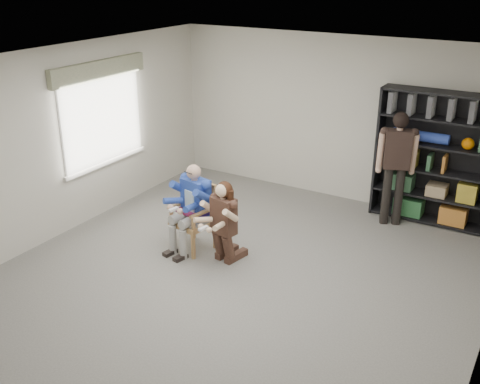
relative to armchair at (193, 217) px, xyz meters
The scene contains 8 objects.
room_shell 1.46m from the armchair, 31.17° to the right, with size 6.00×7.00×2.80m, color beige, non-canonical shape.
floor 1.25m from the armchair, 31.17° to the right, with size 6.00×7.00×0.01m, color #625F5B.
window_left 2.30m from the armchair, 168.38° to the left, with size 0.16×2.00×1.75m, color white, non-canonical shape.
armchair is the anchor object (origin of this frame).
seated_man 0.15m from the armchair, behind, with size 0.56×0.77×1.29m, color navy, non-canonical shape.
kneeling_woman 0.60m from the armchair, 11.69° to the right, with size 0.50×0.79×1.18m, color #38261D, non-canonical shape.
bookshelf 3.84m from the armchair, 44.99° to the left, with size 1.80×0.38×2.10m, color black, non-canonical shape.
standing_man 3.21m from the armchair, 46.14° to the left, with size 0.56×0.31×1.81m, color black, non-canonical shape.
Camera 1 is at (3.31, -5.29, 3.88)m, focal length 42.00 mm.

